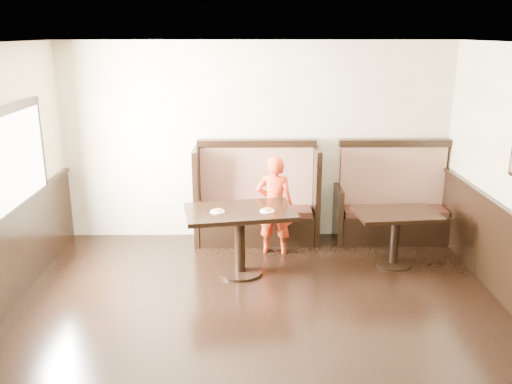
{
  "coord_description": "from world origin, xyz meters",
  "views": [
    {
      "loc": [
        -0.11,
        -4.07,
        2.91
      ],
      "look_at": [
        -0.02,
        2.35,
        1.0
      ],
      "focal_mm": 38.0,
      "sensor_mm": 36.0,
      "label": 1
    }
  ],
  "objects_px": {
    "booth_neighbor": "(392,207)",
    "child": "(274,205)",
    "table_neighbor": "(396,225)",
    "booth_main": "(257,205)",
    "table_main": "(240,225)"
  },
  "relations": [
    {
      "from": "booth_neighbor",
      "to": "child",
      "type": "distance_m",
      "value": 1.79
    },
    {
      "from": "table_neighbor",
      "to": "child",
      "type": "xyz_separation_m",
      "value": [
        -1.53,
        0.42,
        0.14
      ]
    },
    {
      "from": "booth_neighbor",
      "to": "table_neighbor",
      "type": "height_order",
      "value": "booth_neighbor"
    },
    {
      "from": "booth_neighbor",
      "to": "child",
      "type": "height_order",
      "value": "booth_neighbor"
    },
    {
      "from": "booth_main",
      "to": "table_main",
      "type": "xyz_separation_m",
      "value": [
        -0.22,
        -1.14,
        0.11
      ]
    },
    {
      "from": "booth_neighbor",
      "to": "child",
      "type": "relative_size",
      "value": 1.22
    },
    {
      "from": "table_main",
      "to": "child",
      "type": "xyz_separation_m",
      "value": [
        0.46,
        0.66,
        0.04
      ]
    },
    {
      "from": "booth_main",
      "to": "table_neighbor",
      "type": "distance_m",
      "value": 1.98
    },
    {
      "from": "booth_main",
      "to": "table_neighbor",
      "type": "bearing_deg",
      "value": -27.14
    },
    {
      "from": "table_neighbor",
      "to": "child",
      "type": "distance_m",
      "value": 1.59
    },
    {
      "from": "child",
      "to": "booth_main",
      "type": "bearing_deg",
      "value": -56.29
    },
    {
      "from": "booth_neighbor",
      "to": "table_main",
      "type": "distance_m",
      "value": 2.46
    },
    {
      "from": "booth_neighbor",
      "to": "table_main",
      "type": "xyz_separation_m",
      "value": [
        -2.17,
        -1.14,
        0.16
      ]
    },
    {
      "from": "booth_main",
      "to": "table_main",
      "type": "distance_m",
      "value": 1.17
    },
    {
      "from": "booth_main",
      "to": "child",
      "type": "distance_m",
      "value": 0.55
    }
  ]
}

